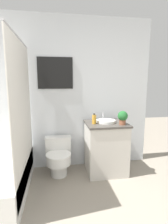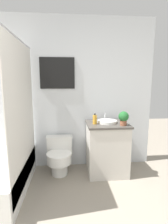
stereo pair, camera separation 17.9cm
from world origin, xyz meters
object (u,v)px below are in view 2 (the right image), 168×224
at_px(sink, 107,122).
at_px(potted_plant, 124,118).
at_px(toilet, 59,156).
at_px(soap_bottle, 95,119).

height_order(sink, potted_plant, potted_plant).
bearing_deg(potted_plant, toilet, 168.32).
relative_size(sink, soap_bottle, 2.08).
relative_size(soap_bottle, potted_plant, 0.77).
relative_size(toilet, soap_bottle, 3.54).
xyz_separation_m(toilet, sink, (0.76, -0.02, 0.55)).
bearing_deg(toilet, potted_plant, -11.68).
relative_size(toilet, sink, 1.70).
height_order(toilet, soap_bottle, soap_bottle).
distance_m(sink, potted_plant, 0.29).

